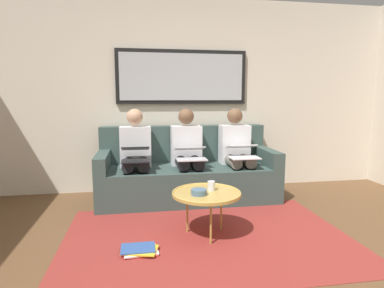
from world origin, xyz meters
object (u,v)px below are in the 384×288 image
Objects in this scene: framed_mirror at (182,77)px; bowl at (199,192)px; person_left at (237,150)px; laptop_silver at (191,153)px; couch at (187,173)px; magazine_stack at (140,250)px; laptop_white at (242,151)px; coffee_table at (207,194)px; laptop_black at (136,154)px; person_middle at (187,151)px; person_right at (136,153)px; cup at (211,186)px.

framed_mirror is 2.01m from bowl.
laptop_silver is at bearing 20.87° from person_left.
couch is 6.83× the size of magazine_stack.
laptop_white is at bearing 90.00° from person_left.
coffee_table is 0.56× the size of person_left.
couch is 1.22m from coffee_table.
framed_mirror is at bearing -132.73° from laptop_black.
person_right is at bearing 0.00° from person_middle.
framed_mirror is (0.00, -0.39, 1.24)m from couch.
coffee_table is (-0.00, 1.61, -1.15)m from framed_mirror.
framed_mirror is 2.48m from magazine_stack.
person_right is (0.64, -1.15, 0.21)m from coffee_table.
framed_mirror is 1.32m from laptop_white.
couch is 0.31m from person_middle.
bowl is 0.37× the size of laptop_black.
bowl is 1.34m from person_right.
framed_mirror reaches higher than couch.
person_left reaches higher than laptop_white.
person_middle reaches higher than laptop_white.
laptop_white is at bearing 159.49° from person_middle.
person_right is (1.28, 0.00, 0.00)m from person_left.
person_middle is 3.54× the size of magazine_stack.
person_left is at bearing -90.00° from laptop_white.
coffee_table is at bearing 90.07° from framed_mirror.
person_left is at bearing 180.00° from person_middle.
cup is at bearing 62.03° from person_left.
cup is at bearing 92.81° from couch.
laptop_white is 1.05× the size of laptop_silver.
laptop_silver is at bearing 90.00° from framed_mirror.
bowl reaches higher than magazine_stack.
laptop_black is (1.28, -0.00, 0.00)m from laptop_white.
laptop_white is at bearing -179.59° from laptop_silver.
person_middle is at bearing 90.00° from couch.
magazine_stack is (1.26, 1.40, -0.58)m from person_left.
framed_mirror is at bearing -89.93° from coffee_table.
person_right is at bearing 35.52° from framed_mirror.
laptop_silver is at bearing 179.29° from laptop_black.
cup is 0.23× the size of laptop_black.
person_right is (1.28, -0.24, -0.02)m from laptop_white.
laptop_white is 1.30m from person_right.
framed_mirror is 1.55× the size of person_middle.
framed_mirror reaches higher than person_right.
laptop_silver is 0.64m from laptop_black.
laptop_silver is 1.09× the size of magazine_stack.
person_right is 2.97× the size of laptop_black.
person_right is (0.56, -1.21, 0.17)m from bowl.
laptop_black reaches higher than bowl.
coffee_table reaches higher than magazine_stack.
framed_mirror is 5.03× the size of laptop_silver.
bowl is at bearing -160.19° from magazine_stack.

